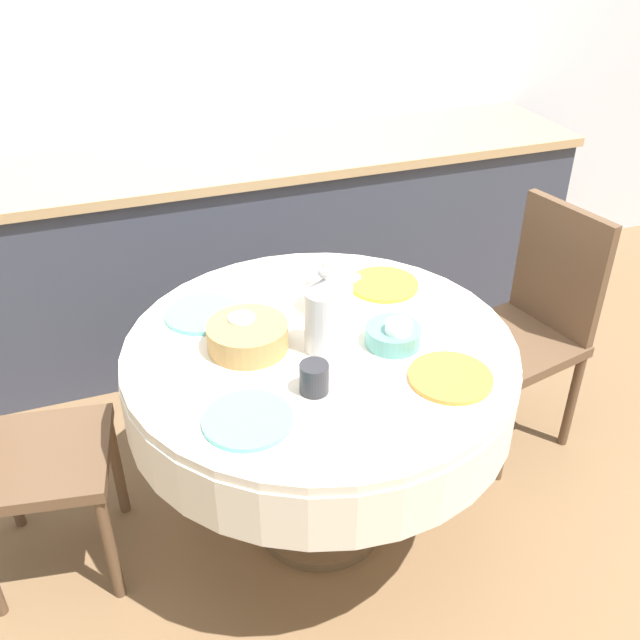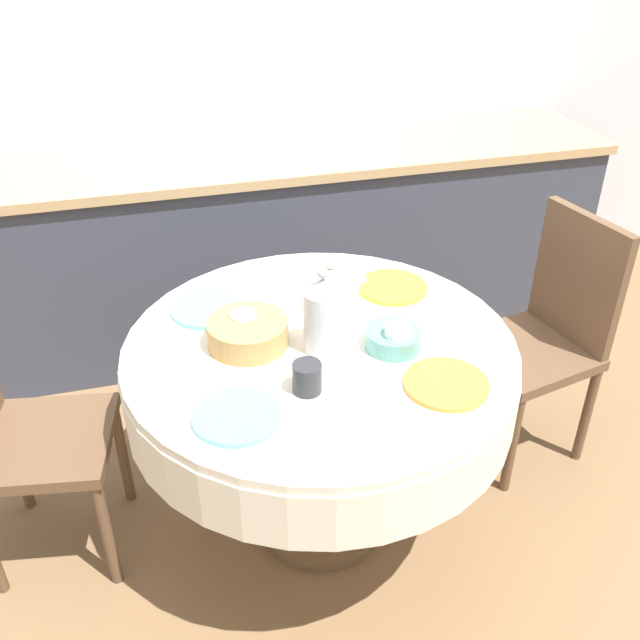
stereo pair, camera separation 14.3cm
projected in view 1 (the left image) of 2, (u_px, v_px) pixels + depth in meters
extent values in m
plane|color=brown|center=(320.00, 520.00, 2.48)|extent=(12.00, 12.00, 0.00)
cube|color=silver|center=(193.00, 38.00, 3.06)|extent=(7.00, 0.05, 2.60)
cube|color=#383D4C|center=(226.00, 254.00, 3.27)|extent=(3.20, 0.60, 0.85)
cube|color=tan|center=(219.00, 161.00, 3.03)|extent=(3.24, 0.64, 0.04)
cylinder|color=brown|center=(320.00, 516.00, 2.47)|extent=(0.44, 0.44, 0.04)
cylinder|color=brown|center=(320.00, 459.00, 2.33)|extent=(0.11, 0.11, 0.50)
cylinder|color=silver|center=(320.00, 376.00, 2.14)|extent=(1.16, 1.16, 0.18)
cylinder|color=silver|center=(320.00, 347.00, 2.09)|extent=(1.15, 1.15, 0.03)
cube|color=brown|center=(513.00, 343.00, 2.63)|extent=(0.48, 0.48, 0.04)
cube|color=brown|center=(560.00, 268.00, 2.57)|extent=(0.12, 0.38, 0.48)
cylinder|color=brown|center=(504.00, 434.00, 2.55)|extent=(0.04, 0.04, 0.42)
cylinder|color=brown|center=(440.00, 383.00, 2.80)|extent=(0.04, 0.04, 0.42)
cylinder|color=brown|center=(572.00, 401.00, 2.71)|extent=(0.04, 0.04, 0.42)
cylinder|color=brown|center=(505.00, 355.00, 2.96)|extent=(0.04, 0.04, 0.42)
cube|color=brown|center=(41.00, 458.00, 2.12)|extent=(0.46, 0.46, 0.04)
cylinder|color=brown|center=(117.00, 466.00, 2.41)|extent=(0.04, 0.04, 0.42)
cylinder|color=brown|center=(110.00, 548.00, 2.12)|extent=(0.04, 0.04, 0.42)
cylinder|color=brown|center=(7.00, 479.00, 2.36)|extent=(0.04, 0.04, 0.42)
cylinder|color=#60BCB7|center=(248.00, 420.00, 1.78)|extent=(0.23, 0.23, 0.01)
cylinder|color=#28282D|center=(314.00, 378.00, 1.87)|extent=(0.08, 0.08, 0.09)
cylinder|color=orange|center=(450.00, 377.00, 1.93)|extent=(0.23, 0.23, 0.01)
cylinder|color=white|center=(398.00, 335.00, 2.04)|extent=(0.08, 0.08, 0.09)
cylinder|color=#60BCB7|center=(202.00, 314.00, 2.20)|extent=(0.23, 0.23, 0.01)
cylinder|color=white|center=(242.00, 329.00, 2.06)|extent=(0.08, 0.08, 0.09)
cylinder|color=yellow|center=(384.00, 284.00, 2.36)|extent=(0.23, 0.23, 0.01)
cylinder|color=white|center=(340.00, 293.00, 2.24)|extent=(0.08, 0.08, 0.09)
cylinder|color=#B2B2B7|center=(323.00, 321.00, 2.01)|extent=(0.11, 0.11, 0.19)
cone|color=#B2B2B7|center=(323.00, 285.00, 1.94)|extent=(0.10, 0.10, 0.04)
sphere|color=#B2B2B7|center=(323.00, 273.00, 1.92)|extent=(0.03, 0.03, 0.03)
cylinder|color=silver|center=(326.00, 307.00, 2.24)|extent=(0.07, 0.07, 0.01)
sphere|color=silver|center=(326.00, 287.00, 2.20)|extent=(0.13, 0.13, 0.13)
cylinder|color=silver|center=(349.00, 281.00, 2.22)|extent=(0.08, 0.02, 0.05)
sphere|color=silver|center=(326.00, 264.00, 2.15)|extent=(0.03, 0.03, 0.03)
cylinder|color=#AD844C|center=(248.00, 336.00, 2.04)|extent=(0.23, 0.23, 0.08)
cylinder|color=#569993|center=(393.00, 336.00, 2.06)|extent=(0.16, 0.16, 0.06)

